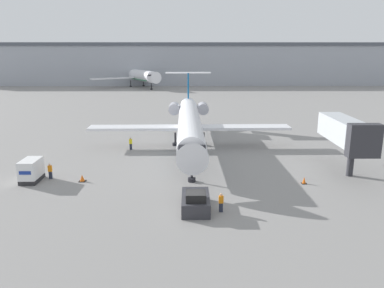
# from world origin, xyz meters

# --- Properties ---
(ground_plane) EXTENTS (600.00, 600.00, 0.00)m
(ground_plane) POSITION_xyz_m (0.00, 0.00, 0.00)
(ground_plane) COLOR gray
(terminal_building) EXTENTS (180.00, 16.80, 15.82)m
(terminal_building) POSITION_xyz_m (0.00, 120.00, 7.94)
(terminal_building) COLOR #9EA3AD
(terminal_building) RESTS_ON ground
(airplane_main) EXTENTS (27.95, 34.07, 9.45)m
(airplane_main) POSITION_xyz_m (-0.24, 21.52, 3.44)
(airplane_main) COLOR white
(airplane_main) RESTS_ON ground
(pushback_tug) EXTENTS (2.37, 4.37, 1.90)m
(pushback_tug) POSITION_xyz_m (0.24, 0.59, 0.71)
(pushback_tug) COLOR #2D2D33
(pushback_tug) RESTS_ON ground
(luggage_cart) EXTENTS (1.68, 2.93, 2.32)m
(luggage_cart) POSITION_xyz_m (-16.65, 7.77, 1.16)
(luggage_cart) COLOR #232326
(luggage_cart) RESTS_ON ground
(worker_near_tug) EXTENTS (0.40, 0.24, 1.67)m
(worker_near_tug) POSITION_xyz_m (2.36, 0.04, 0.87)
(worker_near_tug) COLOR #232838
(worker_near_tug) RESTS_ON ground
(worker_by_wing) EXTENTS (0.40, 0.24, 1.68)m
(worker_by_wing) POSITION_xyz_m (-8.29, 20.40, 0.87)
(worker_by_wing) COLOR #232838
(worker_by_wing) RESTS_ON ground
(worker_on_apron) EXTENTS (0.40, 0.24, 1.69)m
(worker_on_apron) POSITION_xyz_m (-14.98, 8.50, 0.88)
(worker_on_apron) COLOR #232838
(worker_on_apron) RESTS_ON ground
(traffic_cone_left) EXTENTS (0.70, 0.70, 0.72)m
(traffic_cone_left) POSITION_xyz_m (-11.41, 7.67, 0.34)
(traffic_cone_left) COLOR black
(traffic_cone_left) RESTS_ON ground
(traffic_cone_right) EXTENTS (0.51, 0.51, 0.72)m
(traffic_cone_right) POSITION_xyz_m (11.41, 6.80, 0.34)
(traffic_cone_right) COLOR black
(traffic_cone_right) RESTS_ON ground
(airplane_parked_far_left) EXTENTS (31.50, 30.72, 11.30)m
(airplane_parked_far_left) POSITION_xyz_m (-18.98, 109.34, 4.24)
(airplane_parked_far_left) COLOR white
(airplane_parked_far_left) RESTS_ON ground
(jet_bridge) EXTENTS (3.20, 10.34, 6.19)m
(jet_bridge) POSITION_xyz_m (17.06, 11.03, 4.44)
(jet_bridge) COLOR #2D2D33
(jet_bridge) RESTS_ON ground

